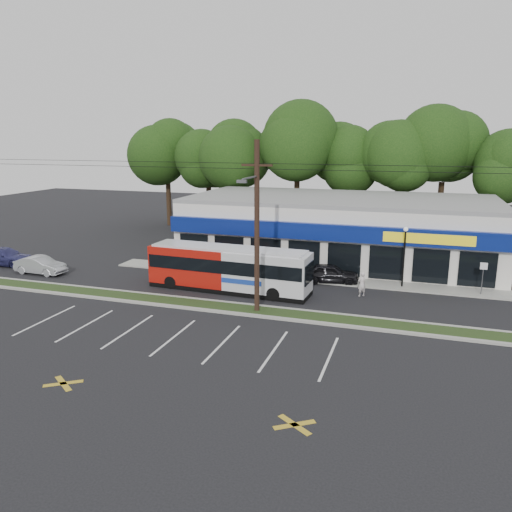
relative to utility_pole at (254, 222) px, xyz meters
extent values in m
plane|color=black|center=(-2.83, -0.93, -5.41)|extent=(120.00, 120.00, 0.00)
cube|color=#1F3214|center=(-2.83, 0.07, -5.35)|extent=(40.00, 1.60, 0.12)
cube|color=#9E9E93|center=(-2.83, -0.78, -5.34)|extent=(40.00, 0.25, 0.14)
cube|color=#9E9E93|center=(-2.83, 0.92, -5.34)|extent=(40.00, 0.25, 0.14)
cube|color=#9E9E93|center=(2.17, 8.07, -5.36)|extent=(32.00, 2.20, 0.10)
cube|color=silver|center=(2.67, 15.07, -2.91)|extent=(25.00, 12.00, 5.00)
cube|color=navy|center=(2.67, 8.82, -2.01)|extent=(25.00, 0.50, 1.20)
cube|color=black|center=(2.67, 9.01, -4.01)|extent=(24.00, 0.12, 2.40)
cube|color=yellow|center=(9.67, 8.55, -2.01)|extent=(6.00, 0.06, 0.70)
cube|color=gray|center=(2.67, 15.07, -0.26)|extent=(25.00, 12.00, 0.30)
cylinder|color=black|center=(0.17, 0.07, -0.41)|extent=(0.30, 0.30, 10.00)
cube|color=black|center=(0.17, 0.07, 3.19)|extent=(1.80, 0.12, 0.12)
cylinder|color=#59595E|center=(0.17, -1.13, 2.59)|extent=(0.10, 2.40, 0.10)
cube|color=#59595E|center=(0.17, -2.43, 2.49)|extent=(0.50, 0.25, 0.15)
cylinder|color=black|center=(-2.83, 0.07, 3.29)|extent=(50.00, 0.02, 0.02)
cylinder|color=black|center=(-2.83, 0.07, 2.99)|extent=(50.00, 0.02, 0.02)
cylinder|color=black|center=(8.17, 7.87, -3.41)|extent=(0.12, 0.12, 4.00)
sphere|color=silver|center=(8.17, 7.87, -1.31)|extent=(0.30, 0.30, 0.30)
cylinder|color=#59595E|center=(13.17, 7.67, -4.31)|extent=(0.06, 0.06, 2.20)
cube|color=white|center=(13.17, 7.62, -3.41)|extent=(0.45, 0.04, 0.45)
cylinder|color=black|center=(-18.83, 25.07, -2.55)|extent=(0.56, 0.56, 5.72)
sphere|color=black|center=(-18.83, 25.07, 3.04)|extent=(6.76, 6.76, 6.76)
cylinder|color=black|center=(-13.83, 25.07, -2.55)|extent=(0.56, 0.56, 5.72)
sphere|color=black|center=(-13.83, 25.07, 3.04)|extent=(6.76, 6.76, 6.76)
cylinder|color=black|center=(-8.83, 25.07, -2.55)|extent=(0.56, 0.56, 5.72)
sphere|color=black|center=(-8.83, 25.07, 3.04)|extent=(6.76, 6.76, 6.76)
cylinder|color=black|center=(-3.83, 25.07, -2.55)|extent=(0.56, 0.56, 5.72)
sphere|color=black|center=(-3.83, 25.07, 3.04)|extent=(6.76, 6.76, 6.76)
cylinder|color=black|center=(1.17, 25.07, -2.55)|extent=(0.56, 0.56, 5.72)
sphere|color=black|center=(1.17, 25.07, 3.04)|extent=(6.76, 6.76, 6.76)
cylinder|color=black|center=(6.17, 25.07, -2.55)|extent=(0.56, 0.56, 5.72)
sphere|color=black|center=(6.17, 25.07, 3.04)|extent=(6.76, 6.76, 6.76)
cylinder|color=black|center=(11.17, 25.07, -2.55)|extent=(0.56, 0.56, 5.72)
sphere|color=black|center=(11.17, 25.07, 3.04)|extent=(6.76, 6.76, 6.76)
cylinder|color=black|center=(16.17, 25.07, -2.55)|extent=(0.56, 0.56, 5.72)
sphere|color=black|center=(16.17, 25.07, 3.04)|extent=(6.76, 6.76, 6.76)
cube|color=#AD150D|center=(-5.74, 3.71, -3.82)|extent=(5.65, 2.58, 2.54)
cube|color=silver|center=(-0.20, 3.44, -3.82)|extent=(5.65, 2.58, 2.54)
cube|color=black|center=(-2.97, 3.57, -5.23)|extent=(11.19, 2.81, 0.32)
cube|color=black|center=(-2.97, 3.57, -3.52)|extent=(10.98, 2.90, 0.88)
cube|color=black|center=(2.60, 3.30, -3.66)|extent=(0.16, 1.97, 1.29)
cube|color=#193899|center=(-1.64, 2.34, -4.35)|extent=(2.77, 0.17, 0.32)
cube|color=silver|center=(-2.97, 3.57, -2.50)|extent=(10.63, 2.60, 0.17)
cylinder|color=black|center=(-6.90, 2.73, -4.97)|extent=(0.90, 0.30, 0.89)
cylinder|color=black|center=(-6.80, 4.80, -4.97)|extent=(0.90, 0.30, 0.89)
cylinder|color=black|center=(0.53, 2.36, -4.97)|extent=(0.90, 0.30, 0.89)
cylinder|color=black|center=(0.63, 4.43, -4.97)|extent=(0.90, 0.30, 0.89)
imported|color=black|center=(3.24, 7.57, -4.73)|extent=(4.24, 2.23, 1.38)
imported|color=#9EA0A5|center=(-18.12, 3.12, -4.75)|extent=(4.07, 1.52, 1.33)
imported|color=navy|center=(-22.83, 4.45, -4.71)|extent=(4.99, 2.33, 1.41)
imported|color=silver|center=(5.72, 5.07, -4.60)|extent=(0.71, 0.68, 1.63)
imported|color=#BAB1A7|center=(1.47, 7.57, -4.50)|extent=(0.97, 0.80, 1.84)
camera|label=1|loc=(8.84, -26.63, 4.64)|focal=35.00mm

